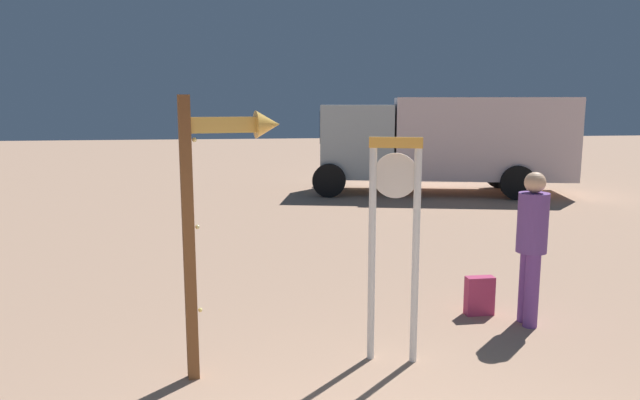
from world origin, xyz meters
The scene contains 5 objects.
standing_clock centered at (0.58, 2.67, 1.36)m, with size 0.50×0.23×2.19m.
arrow_sign centered at (-1.07, 2.60, 1.72)m, with size 0.91×0.33×2.57m.
person_near_clock centered at (2.36, 3.36, 0.98)m, with size 0.34×0.34×1.76m.
backpack centered at (1.94, 3.74, 0.23)m, with size 0.34×0.18×0.47m.
box_truck_near centered at (5.02, 13.14, 1.50)m, with size 7.34×3.85×2.66m.
Camera 1 is at (-0.93, -2.63, 2.50)m, focal length 32.90 mm.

